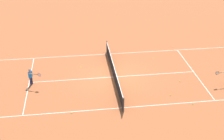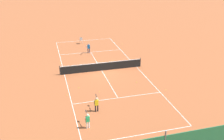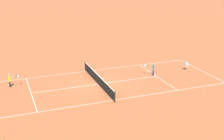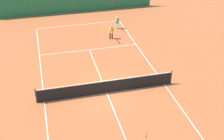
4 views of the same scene
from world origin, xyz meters
name	(u,v)px [view 3 (image 3 of 4)]	position (x,y,z in m)	size (l,w,h in m)	color
ground_plane	(98,84)	(0.00, 0.00, 0.00)	(600.00, 600.00, 0.00)	#A8542D
court_line_markings	(98,84)	(0.00, 0.00, 0.00)	(8.25, 23.85, 0.01)	white
tennis_net	(98,79)	(0.00, 0.00, 0.50)	(9.18, 0.08, 1.06)	#2D2D2D
player_far_service	(10,80)	(2.29, 8.02, 0.74)	(0.43, 1.06, 1.27)	black
player_near_baseline	(153,69)	(0.32, -6.15, 0.77)	(0.77, 0.97, 1.32)	#23284C
tennis_ball_alley_right	(46,86)	(1.34, 4.83, 0.03)	(0.07, 0.07, 0.07)	#CCE033
tennis_ball_near_corner	(42,76)	(4.35, 4.74, 0.03)	(0.07, 0.07, 0.07)	#CCE033
tennis_ball_by_net_right	(42,115)	(-4.79, 6.15, 0.03)	(0.07, 0.07, 0.07)	#CCE033
tennis_ball_far_corner	(114,67)	(4.26, -3.31, 0.03)	(0.07, 0.07, 0.07)	#CCE033
tennis_ball_service_box	(65,100)	(-2.71, 3.85, 0.03)	(0.07, 0.07, 0.07)	#CCE033
tennis_ball_by_net_left	(56,78)	(3.10, 3.55, 0.03)	(0.07, 0.07, 0.07)	#CCE033
tennis_ball_alley_left	(204,90)	(-5.03, -8.64, 0.03)	(0.07, 0.07, 0.07)	#CCE033
tennis_ball_mid_court	(129,87)	(-1.89, -2.46, 0.03)	(0.07, 0.07, 0.07)	#CCE033
ball_hopper	(186,64)	(0.64, -10.40, 0.66)	(0.36, 0.36, 0.89)	#B7B7BC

